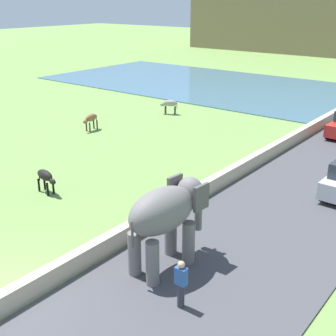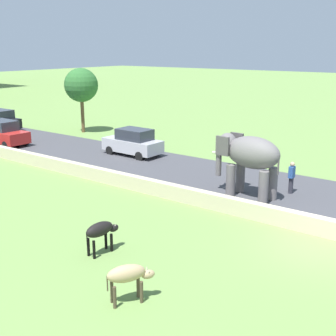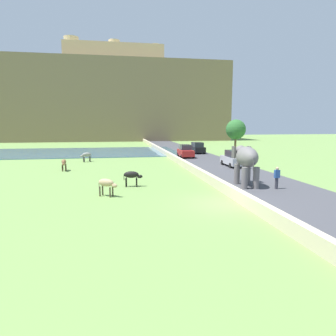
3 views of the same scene
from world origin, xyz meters
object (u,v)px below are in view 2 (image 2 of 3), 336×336
car_red (4,133)px  cow_black (101,231)px  elephant (248,156)px  car_silver (133,142)px  person_beside_elephant (291,177)px  cow_tan (128,275)px

car_red → cow_black: size_ratio=2.86×
elephant → car_silver: (3.13, 9.84, -1.14)m
person_beside_elephant → cow_tan: 11.78m
cow_black → car_red: bearing=65.4°
car_red → car_silver: bearing=-71.9°
elephant → cow_tan: (-10.07, -1.47, -1.20)m
cow_black → elephant: bearing=-9.1°
car_red → cow_tan: (-10.06, -20.93, -0.06)m
car_red → cow_tan: bearing=-115.7°
person_beside_elephant → cow_black: bearing=164.3°
cow_tan → car_red: bearing=64.3°
car_red → person_beside_elephant: bearing=-85.3°
car_red → cow_tan: size_ratio=2.99×
person_beside_elephant → elephant: bearing=139.0°
car_red → cow_tan: car_red is taller
elephant → car_red: size_ratio=0.87×
person_beside_elephant → car_red: (-1.73, 20.94, 0.03)m
person_beside_elephant → cow_tan: bearing=179.9°
car_silver → car_red: (-3.15, 9.61, 0.00)m
elephant → cow_black: elephant is taller
cow_black → car_silver: bearing=36.6°
cow_tan → cow_black: bearing=58.1°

